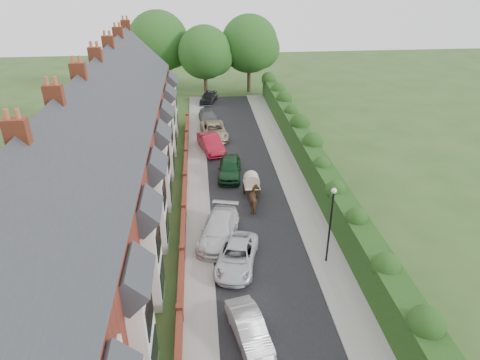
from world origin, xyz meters
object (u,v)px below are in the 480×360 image
at_px(car_red, 211,143).
at_px(horse, 255,200).
at_px(lamppost, 331,217).
at_px(car_silver_b, 237,256).
at_px(horse_cart, 252,183).
at_px(car_beige, 214,131).
at_px(car_black, 209,97).
at_px(car_white, 219,230).
at_px(car_grey, 208,117).
at_px(car_silver_a, 249,328).
at_px(car_green, 230,168).

xyz_separation_m(car_red, horse, (2.85, -11.27, 0.07)).
relative_size(lamppost, car_silver_b, 1.07).
bearing_deg(lamppost, car_red, 109.81).
bearing_deg(horse_cart, car_red, 107.46).
distance_m(lamppost, car_silver_b, 6.08).
xyz_separation_m(car_silver_b, car_beige, (-0.46, 21.07, 0.07)).
xyz_separation_m(car_red, car_black, (0.28, 15.80, -0.07)).
distance_m(car_white, car_black, 30.57).
xyz_separation_m(car_red, car_grey, (0.00, 7.92, -0.09)).
height_order(car_silver_a, car_green, car_green).
bearing_deg(car_beige, car_silver_b, -94.10).
distance_m(car_red, horse, 11.62).
xyz_separation_m(car_green, horse_cart, (1.45, -3.49, 0.32)).
bearing_deg(car_beige, car_green, -89.47).
distance_m(lamppost, horse_cart, 9.66).
height_order(car_silver_a, horse_cart, horse_cart).
relative_size(car_white, horse_cart, 1.97).
xyz_separation_m(car_silver_b, car_white, (-0.92, 2.76, 0.10)).
xyz_separation_m(car_grey, horse_cart, (2.85, -16.98, 0.40)).
bearing_deg(car_green, car_white, -92.38).
xyz_separation_m(lamppost, car_silver_a, (-5.38, -5.39, -2.65)).
relative_size(car_black, horse_cart, 1.59).
bearing_deg(car_green, car_black, 99.26).
height_order(car_silver_b, car_green, car_green).
xyz_separation_m(car_silver_a, horse, (1.83, 11.89, 0.22)).
bearing_deg(car_silver_a, car_green, 76.12).
distance_m(car_green, horse_cart, 3.79).
distance_m(lamppost, car_white, 7.51).
relative_size(car_white, car_black, 1.24).
xyz_separation_m(horse, horse_cart, (0.00, 2.21, 0.24)).
distance_m(car_silver_a, car_black, 38.97).
bearing_deg(horse, car_silver_a, 81.46).
height_order(car_silver_a, car_black, car_black).
bearing_deg(car_white, car_green, 95.66).
height_order(car_beige, car_grey, car_beige).
xyz_separation_m(car_silver_a, car_green, (0.38, 17.59, 0.15)).
relative_size(car_silver_a, car_white, 0.74).
height_order(car_grey, car_black, car_black).
xyz_separation_m(lamppost, car_red, (-6.40, 17.77, -2.50)).
relative_size(car_silver_b, car_grey, 0.99).
bearing_deg(car_silver_a, horse, 68.62).
distance_m(car_grey, horse, 19.40).
xyz_separation_m(car_white, car_grey, (0.00, 22.69, -0.06)).
xyz_separation_m(car_silver_a, car_grey, (-1.02, 31.08, 0.06)).
bearing_deg(car_grey, car_white, -94.30).
height_order(car_beige, horse_cart, horse_cart).
bearing_deg(horse_cart, car_silver_a, -97.38).
bearing_deg(car_green, car_silver_b, -86.01).
distance_m(car_silver_b, car_white, 2.91).
height_order(car_red, horse_cart, horse_cart).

